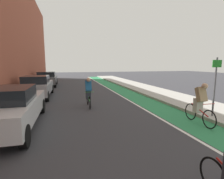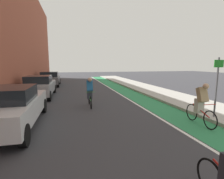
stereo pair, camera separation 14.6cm
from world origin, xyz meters
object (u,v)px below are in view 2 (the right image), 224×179
(cyclist_trailing, at_px, (90,92))
(street_sign_post, at_px, (217,82))
(parked_sedan_white, at_px, (11,107))
(cyclist_mid, at_px, (201,104))
(parked_sedan_silver, at_px, (39,86))
(parked_sedan_gray, at_px, (50,79))

(cyclist_trailing, bearing_deg, street_sign_post, -36.08)
(parked_sedan_white, relative_size, cyclist_mid, 2.70)
(cyclist_trailing, bearing_deg, parked_sedan_silver, 131.15)
(parked_sedan_white, height_order, cyclist_trailing, cyclist_trailing)
(parked_sedan_white, distance_m, street_sign_post, 8.09)
(parked_sedan_white, relative_size, cyclist_trailing, 2.73)
(parked_sedan_silver, distance_m, cyclist_trailing, 4.80)
(cyclist_mid, height_order, cyclist_trailing, cyclist_mid)
(street_sign_post, bearing_deg, cyclist_trailing, 143.92)
(cyclist_mid, bearing_deg, cyclist_trailing, 135.00)
(parked_sedan_silver, distance_m, street_sign_post, 10.74)
(parked_sedan_silver, height_order, street_sign_post, street_sign_post)
(parked_sedan_white, xyz_separation_m, cyclist_mid, (7.00, -1.36, 0.02))
(cyclist_mid, xyz_separation_m, street_sign_post, (0.98, 0.33, 0.80))
(parked_sedan_gray, distance_m, cyclist_mid, 15.71)
(parked_sedan_white, xyz_separation_m, parked_sedan_gray, (0.00, 12.71, 0.00))
(parked_sedan_gray, bearing_deg, parked_sedan_white, -90.00)
(street_sign_post, bearing_deg, cyclist_mid, -161.72)
(parked_sedan_silver, relative_size, cyclist_trailing, 2.60)
(parked_sedan_white, bearing_deg, parked_sedan_silver, 90.00)
(parked_sedan_silver, xyz_separation_m, parked_sedan_gray, (0.00, 6.61, 0.00))
(cyclist_mid, distance_m, street_sign_post, 1.31)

